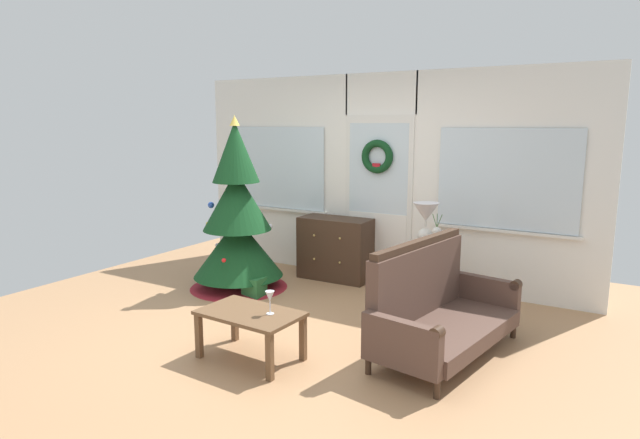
# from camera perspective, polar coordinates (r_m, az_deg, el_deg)

# --- Properties ---
(ground_plane) EXTENTS (6.76, 6.76, 0.00)m
(ground_plane) POSITION_cam_1_polar(r_m,az_deg,el_deg) (5.25, -3.61, -11.68)
(ground_plane) COLOR #AD7F56
(back_wall_with_door) EXTENTS (5.20, 0.19, 2.55)m
(back_wall_with_door) POSITION_cam_1_polar(r_m,az_deg,el_deg) (6.73, 6.33, 4.39)
(back_wall_with_door) COLOR white
(back_wall_with_door) RESTS_ON ground
(christmas_tree) EXTENTS (1.17, 1.17, 2.04)m
(christmas_tree) POSITION_cam_1_polar(r_m,az_deg,el_deg) (6.45, -8.72, -0.50)
(christmas_tree) COLOR #4C331E
(christmas_tree) RESTS_ON ground
(dresser_cabinet) EXTENTS (0.91, 0.46, 0.78)m
(dresser_cabinet) POSITION_cam_1_polar(r_m,az_deg,el_deg) (6.83, 1.62, -3.08)
(dresser_cabinet) COLOR #3D281C
(dresser_cabinet) RESTS_ON ground
(settee_sofa) EXTENTS (0.94, 1.67, 0.96)m
(settee_sofa) POSITION_cam_1_polar(r_m,az_deg,el_deg) (4.79, 12.18, -9.26)
(settee_sofa) COLOR #3D281C
(settee_sofa) RESTS_ON ground
(side_table) EXTENTS (0.50, 0.48, 0.67)m
(side_table) POSITION_cam_1_polar(r_m,az_deg,el_deg) (5.94, 11.36, -4.41)
(side_table) COLOR brown
(side_table) RESTS_ON ground
(table_lamp) EXTENTS (0.28, 0.28, 0.44)m
(table_lamp) POSITION_cam_1_polar(r_m,az_deg,el_deg) (5.90, 11.10, 0.25)
(table_lamp) COLOR silver
(table_lamp) RESTS_ON side_table
(flower_vase) EXTENTS (0.11, 0.10, 0.35)m
(flower_vase) POSITION_cam_1_polar(r_m,az_deg,el_deg) (5.78, 12.20, -1.67)
(flower_vase) COLOR beige
(flower_vase) RESTS_ON side_table
(coffee_table) EXTENTS (0.86, 0.56, 0.41)m
(coffee_table) POSITION_cam_1_polar(r_m,az_deg,el_deg) (4.59, -7.38, -10.35)
(coffee_table) COLOR brown
(coffee_table) RESTS_ON ground
(wine_glass) EXTENTS (0.08, 0.08, 0.20)m
(wine_glass) POSITION_cam_1_polar(r_m,az_deg,el_deg) (4.45, -5.31, -8.19)
(wine_glass) COLOR silver
(wine_glass) RESTS_ON coffee_table
(gift_box) EXTENTS (0.22, 0.20, 0.22)m
(gift_box) POSITION_cam_1_polar(r_m,az_deg,el_deg) (6.24, -6.96, -7.08)
(gift_box) COLOR #266633
(gift_box) RESTS_ON ground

